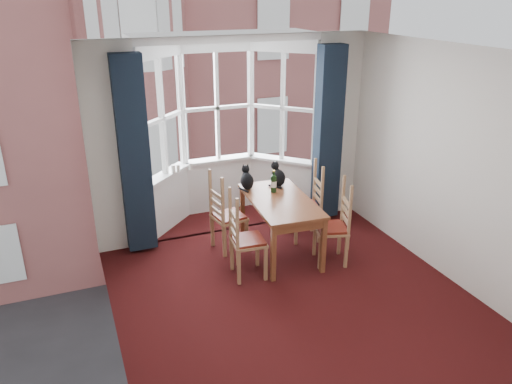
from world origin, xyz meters
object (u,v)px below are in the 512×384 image
chair_left_near (241,242)px  cat_left (247,180)px  dining_table (280,206)px  chair_left_far (223,219)px  candle_tall (173,169)px  chair_right_far (311,207)px  wine_bottle (274,183)px  chair_right_near (338,229)px  cat_right (278,176)px  candle_short (178,168)px  candle_extra (191,166)px

chair_left_near → cat_left: bearing=65.1°
dining_table → cat_left: size_ratio=4.31×
chair_left_far → candle_tall: size_ratio=7.66×
chair_left_near → cat_left: (0.43, 0.92, 0.44)m
cat_left → chair_right_far: bearing=-18.3°
chair_right_far → cat_left: (-0.87, 0.29, 0.44)m
wine_bottle → chair_left_near: bearing=-137.4°
cat_left → wine_bottle: size_ratio=1.10×
chair_right_near → chair_right_far: bearing=90.2°
dining_table → candle_tall: bearing=131.1°
chair_right_near → chair_right_far: (-0.00, 0.74, 0.00)m
cat_right → candle_tall: (-1.30, 0.81, 0.01)m
cat_left → candle_tall: bearing=138.0°
chair_left_near → cat_right: bearing=44.8°
chair_left_near → candle_short: candle_short is taller
dining_table → chair_right_near: size_ratio=1.61×
cat_left → candle_extra: cat_left is taller
chair_left_near → cat_right: cat_right is taller
chair_right_near → candle_tall: (-1.72, 1.80, 0.46)m
cat_right → candle_tall: cat_right is taller
wine_bottle → candle_extra: wine_bottle is taller
chair_left_far → wine_bottle: size_ratio=2.96×
cat_left → wine_bottle: (0.29, -0.26, 0.01)m
chair_right_near → candle_short: 2.50m
candle_tall → candle_extra: (0.27, 0.05, -0.01)m
dining_table → cat_right: 0.56m
dining_table → candle_extra: candle_extra is taller
chair_left_near → cat_left: 1.10m
cat_right → candle_tall: 1.53m
cat_left → cat_right: bearing=-5.9°
wine_bottle → candle_extra: 1.38m
dining_table → candle_short: size_ratio=14.09×
chair_left_near → wine_bottle: 1.07m
dining_table → chair_right_near: (0.60, -0.50, -0.21)m
cat_left → candle_extra: bearing=125.4°
cat_left → chair_left_far: bearing=-156.0°
chair_left_near → wine_bottle: wine_bottle is taller
chair_right_far → cat_right: bearing=150.1°
candle_extra → candle_short: bearing=-174.1°
cat_left → candle_tall: size_ratio=2.86×
dining_table → wine_bottle: (0.02, 0.27, 0.23)m
dining_table → wine_bottle: size_ratio=4.75×
chair_left_far → chair_right_near: bearing=-33.2°
chair_right_far → candle_short: (-1.65, 1.08, 0.45)m
chair_right_near → cat_left: bearing=130.2°
chair_right_far → candle_tall: size_ratio=7.66×
chair_right_far → wine_bottle: 0.73m
chair_left_near → candle_short: size_ratio=8.77×
chair_left_near → candle_short: (-0.35, 1.71, 0.45)m
dining_table → cat_right: cat_right is taller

